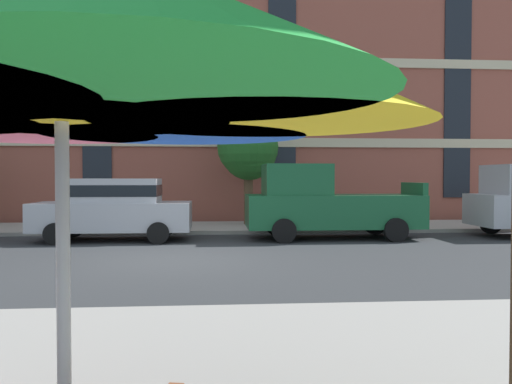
{
  "coord_description": "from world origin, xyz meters",
  "views": [
    {
      "loc": [
        0.96,
        -11.28,
        1.8
      ],
      "look_at": [
        2.1,
        3.2,
        1.4
      ],
      "focal_mm": 36.11,
      "sensor_mm": 36.0,
      "label": 1
    }
  ],
  "objects_px": {
    "street_tree_middle": "(248,150)",
    "patio_umbrella": "(61,75)",
    "pickup_green": "(325,204)",
    "sedan_silver": "(115,208)"
  },
  "relations": [
    {
      "from": "patio_umbrella",
      "to": "sedan_silver",
      "type": "bearing_deg",
      "value": 99.88
    },
    {
      "from": "pickup_green",
      "to": "patio_umbrella",
      "type": "distance_m",
      "value": 13.34
    },
    {
      "from": "street_tree_middle",
      "to": "patio_umbrella",
      "type": "bearing_deg",
      "value": -96.46
    },
    {
      "from": "street_tree_middle",
      "to": "patio_umbrella",
      "type": "relative_size",
      "value": 1.24
    },
    {
      "from": "pickup_green",
      "to": "patio_umbrella",
      "type": "bearing_deg",
      "value": -106.99
    },
    {
      "from": "patio_umbrella",
      "to": "street_tree_middle",
      "type": "bearing_deg",
      "value": 83.54
    },
    {
      "from": "pickup_green",
      "to": "patio_umbrella",
      "type": "relative_size",
      "value": 1.57
    },
    {
      "from": "pickup_green",
      "to": "street_tree_middle",
      "type": "relative_size",
      "value": 1.27
    },
    {
      "from": "pickup_green",
      "to": "patio_umbrella",
      "type": "xyz_separation_m",
      "value": [
        -3.88,
        -12.7,
        1.22
      ]
    },
    {
      "from": "pickup_green",
      "to": "street_tree_middle",
      "type": "distance_m",
      "value": 4.5
    }
  ]
}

